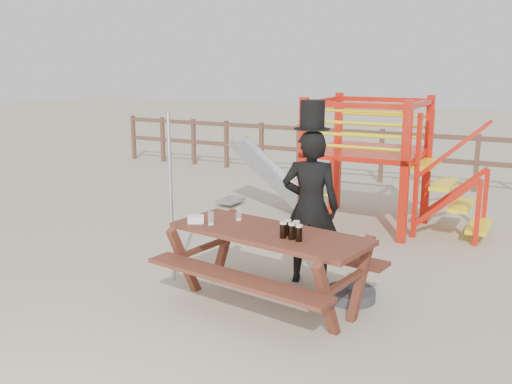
{
  "coord_description": "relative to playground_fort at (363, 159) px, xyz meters",
  "views": [
    {
      "loc": [
        2.86,
        -5.39,
        2.6
      ],
      "look_at": [
        -0.39,
        0.8,
        1.03
      ],
      "focal_mm": 40.0,
      "sensor_mm": 36.0,
      "label": 1
    }
  ],
  "objects": [
    {
      "name": "playground_fort",
      "position": [
        0.0,
        0.0,
        0.0
      ],
      "size": [
        4.71,
        1.84,
        2.1
      ],
      "color": "red",
      "rests_on": "ground"
    },
    {
      "name": "metal_pole",
      "position": [
        -1.25,
        -3.57,
        -0.04
      ],
      "size": [
        0.05,
        0.05,
        2.05
      ],
      "primitive_type": "cylinder",
      "color": "#B2B2B7",
      "rests_on": "ground"
    },
    {
      "name": "back_fence",
      "position": [
        -0.12,
        3.42,
        -0.34
      ],
      "size": [
        15.09,
        0.09,
        1.2
      ],
      "color": "brown",
      "rests_on": "ground"
    },
    {
      "name": "stout_pints",
      "position": [
        0.44,
        -3.82,
        -0.14
      ],
      "size": [
        0.26,
        0.21,
        0.17
      ],
      "color": "black",
      "rests_on": "picnic_table"
    },
    {
      "name": "parasol_base",
      "position": [
        0.89,
        -3.16,
        -1.01
      ],
      "size": [
        0.55,
        0.55,
        0.23
      ],
      "color": "#38383D",
      "rests_on": "ground"
    },
    {
      "name": "ground",
      "position": [
        -0.12,
        -3.58,
        -1.07
      ],
      "size": [
        60.0,
        60.0,
        0.0
      ],
      "primitive_type": "plane",
      "color": "tan",
      "rests_on": "ground"
    },
    {
      "name": "picnic_table",
      "position": [
        0.12,
        -3.69,
        -0.54
      ],
      "size": [
        2.39,
        1.83,
        0.85
      ],
      "rotation": [
        0.0,
        0.0,
        -0.16
      ],
      "color": "brown",
      "rests_on": "ground"
    },
    {
      "name": "paper_bag",
      "position": [
        -0.75,
        -3.79,
        -0.19
      ],
      "size": [
        0.23,
        0.21,
        0.08
      ],
      "primitive_type": "cube",
      "rotation": [
        0.0,
        0.0,
        0.54
      ],
      "color": "white",
      "rests_on": "picnic_table"
    },
    {
      "name": "man_with_hat",
      "position": [
        0.26,
        -2.85,
        -0.09
      ],
      "size": [
        0.78,
        0.62,
        2.2
      ],
      "rotation": [
        0.0,
        0.0,
        3.43
      ],
      "color": "black",
      "rests_on": "ground"
    },
    {
      "name": "empty_glasses",
      "position": [
        -0.46,
        -3.63,
        -0.16
      ],
      "size": [
        0.25,
        0.37,
        0.15
      ],
      "color": "silver",
      "rests_on": "picnic_table"
    }
  ]
}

